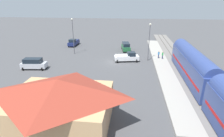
{
  "coord_description": "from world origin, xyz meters",
  "views": [
    {
      "loc": [
        -3.66,
        38.4,
        13.18
      ],
      "look_at": [
        0.06,
        6.58,
        1.0
      ],
      "focal_mm": 29.24,
      "sensor_mm": 36.0,
      "label": 1
    }
  ],
  "objects": [
    {
      "name": "light_pole_near_platform",
      "position": [
        -7.2,
        -2.14,
        5.22
      ],
      "size": [
        0.44,
        0.44,
        8.39
      ],
      "color": "#515156",
      "rests_on": "ground"
    },
    {
      "name": "pedestrian_on_platform",
      "position": [
        -10.54,
        -2.9,
        1.28
      ],
      "size": [
        0.36,
        0.36,
        1.71
      ],
      "color": "#23284C",
      "rests_on": "platform"
    },
    {
      "name": "suv_green",
      "position": [
        -1.78,
        -10.21,
        1.15
      ],
      "size": [
        2.79,
        5.17,
        2.22
      ],
      "color": "#236638",
      "rests_on": "ground"
    },
    {
      "name": "suv_silver",
      "position": [
        15.94,
        6.01,
        1.15
      ],
      "size": [
        5.08,
        2.79,
        2.22
      ],
      "color": "silver",
      "rests_on": "ground"
    },
    {
      "name": "railway_track",
      "position": [
        -14.0,
        0.0,
        0.09
      ],
      "size": [
        4.8,
        70.0,
        0.3
      ],
      "color": "slate",
      "rests_on": "ground"
    },
    {
      "name": "station_building",
      "position": [
        4.0,
        22.0,
        2.82
      ],
      "size": [
        11.61,
        9.15,
        5.44
      ],
      "color": "tan",
      "rests_on": "ground"
    },
    {
      "name": "ground_plane",
      "position": [
        0.0,
        0.0,
        0.0
      ],
      "size": [
        200.0,
        200.0,
        0.0
      ],
      "primitive_type": "plane",
      "color": "#4C4C4F"
    },
    {
      "name": "pickup_navy",
      "position": [
        14.17,
        -14.18,
        1.03
      ],
      "size": [
        2.17,
        5.47,
        2.14
      ],
      "color": "navy",
      "rests_on": "ground"
    },
    {
      "name": "pickup_white",
      "position": [
        -2.49,
        -0.99,
        1.03
      ],
      "size": [
        5.68,
        3.28,
        2.14
      ],
      "color": "white",
      "rests_on": "ground"
    },
    {
      "name": "pedestrian_waiting_far",
      "position": [
        -9.73,
        -3.35,
        1.28
      ],
      "size": [
        0.36,
        0.36,
        1.71
      ],
      "color": "#23284C",
      "rests_on": "platform"
    },
    {
      "name": "light_pole_lot_center",
      "position": [
        11.31,
        -5.78,
        5.48
      ],
      "size": [
        0.44,
        0.44,
        8.87
      ],
      "color": "#515156",
      "rests_on": "ground"
    },
    {
      "name": "platform",
      "position": [
        -10.0,
        0.0,
        0.15
      ],
      "size": [
        3.2,
        46.0,
        0.3
      ],
      "color": "#A8A399",
      "rests_on": "ground"
    }
  ]
}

